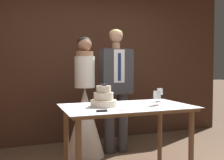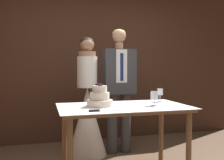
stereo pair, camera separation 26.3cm
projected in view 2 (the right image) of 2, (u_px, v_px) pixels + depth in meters
The scene contains 8 objects.
wall_back at pixel (94, 54), 4.30m from camera, with size 5.32×0.12×2.94m, color #472B1E.
cake_table at pixel (123, 115), 2.66m from camera, with size 1.38×0.81×0.82m.
tiered_cake at pixel (100, 98), 2.62m from camera, with size 0.28×0.28×0.24m.
cake_knife at pixel (102, 111), 2.31m from camera, with size 0.42×0.03×0.02m.
wine_glass_near at pixel (160, 93), 2.97m from camera, with size 0.07×0.07×0.16m.
wine_glass_middle at pixel (154, 96), 2.65m from camera, with size 0.08×0.08×0.16m.
bride at pixel (87, 113), 3.49m from camera, with size 0.54×0.54×1.66m.
groom at pixel (119, 84), 3.60m from camera, with size 0.45×0.25×1.79m.
Camera 2 is at (-0.83, -2.20, 1.22)m, focal length 40.00 mm.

